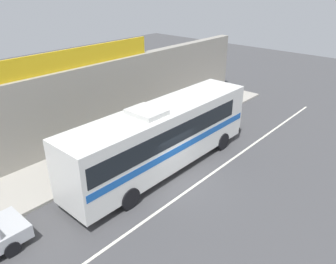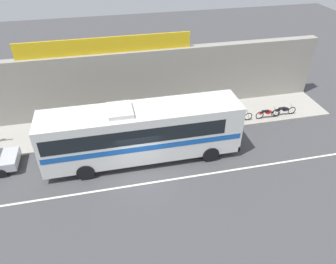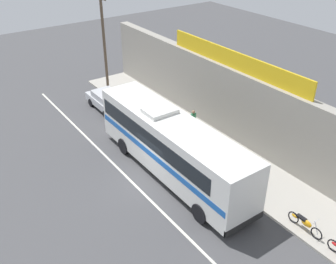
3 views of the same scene
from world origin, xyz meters
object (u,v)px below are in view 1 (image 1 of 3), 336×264
object	(u,v)px
motorcycle_purple	(232,98)
motorcycle_black	(207,110)
motorcycle_orange	(223,103)
pedestrian_by_curb	(78,146)
intercity_bus	(162,135)

from	to	relation	value
motorcycle_purple	motorcycle_black	xyz separation A→B (m)	(-3.60, -0.09, 0.00)
motorcycle_orange	motorcycle_purple	bearing A→B (deg)	3.90
pedestrian_by_curb	motorcycle_orange	bearing A→B (deg)	-6.38
intercity_bus	motorcycle_orange	size ratio (longest dim) A/B	6.31
motorcycle_purple	motorcycle_black	distance (m)	3.60
intercity_bus	motorcycle_purple	world-z (taller)	intercity_bus
motorcycle_black	motorcycle_orange	bearing A→B (deg)	-0.28
motorcycle_purple	motorcycle_black	bearing A→B (deg)	-178.63
intercity_bus	motorcycle_black	distance (m)	8.05
motorcycle_purple	motorcycle_orange	bearing A→B (deg)	-176.10
motorcycle_orange	pedestrian_by_curb	distance (m)	12.53
intercity_bus	motorcycle_orange	world-z (taller)	intercity_bus
motorcycle_orange	pedestrian_by_curb	xyz separation A→B (m)	(-12.44, 1.39, 0.59)
motorcycle_orange	pedestrian_by_curb	bearing A→B (deg)	173.62
motorcycle_purple	pedestrian_by_curb	world-z (taller)	pedestrian_by_curb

